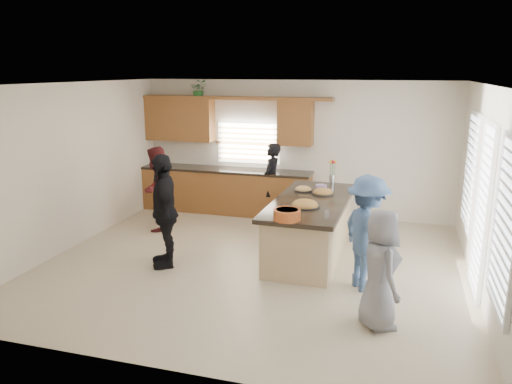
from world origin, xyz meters
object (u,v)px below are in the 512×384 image
(island, at_px, (310,229))
(woman_left_back, at_px, (271,181))
(salad_bowl, at_px, (287,214))
(woman_left_mid, at_px, (157,189))
(woman_right_front, at_px, (380,269))
(woman_right_back, at_px, (367,233))
(woman_left_front, at_px, (164,211))

(island, relative_size, woman_left_back, 1.76)
(salad_bowl, relative_size, woman_left_mid, 0.24)
(woman_right_front, bearing_deg, woman_left_back, 6.87)
(woman_right_front, bearing_deg, woman_right_back, -11.00)
(woman_left_back, xyz_separation_m, woman_left_front, (-0.93, -3.01, 0.11))
(woman_left_mid, xyz_separation_m, woman_right_front, (4.25, -2.63, -0.08))
(woman_left_back, height_order, woman_right_front, woman_left_back)
(woman_right_back, height_order, woman_right_front, woman_right_back)
(island, relative_size, salad_bowl, 7.09)
(woman_right_front, bearing_deg, salad_bowl, 32.40)
(woman_left_front, distance_m, woman_right_back, 3.07)
(island, height_order, woman_left_mid, woman_left_mid)
(woman_left_mid, distance_m, woman_left_front, 1.85)
(island, distance_m, woman_left_back, 2.28)
(woman_right_front, bearing_deg, woman_left_mid, 34.82)
(woman_left_mid, relative_size, woman_right_front, 1.11)
(woman_left_back, bearing_deg, salad_bowl, 22.04)
(salad_bowl, height_order, woman_left_back, woman_left_back)
(salad_bowl, distance_m, woman_left_mid, 3.40)
(woman_left_front, distance_m, woman_right_front, 3.46)
(island, bearing_deg, woman_left_front, -151.51)
(salad_bowl, distance_m, woman_right_front, 1.64)
(woman_right_back, bearing_deg, woman_left_front, 57.02)
(woman_left_front, bearing_deg, woman_left_back, 133.48)
(woman_left_mid, bearing_deg, woman_right_front, 56.56)
(woman_left_front, xyz_separation_m, woman_right_front, (3.30, -1.04, -0.16))
(woman_left_mid, relative_size, woman_left_front, 0.90)
(woman_left_back, bearing_deg, island, 34.89)
(island, bearing_deg, woman_right_front, -59.06)
(woman_left_mid, distance_m, woman_right_front, 4.99)
(woman_left_mid, height_order, woman_left_front, woman_left_front)
(woman_left_mid, xyz_separation_m, woman_left_front, (0.95, -1.58, 0.09))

